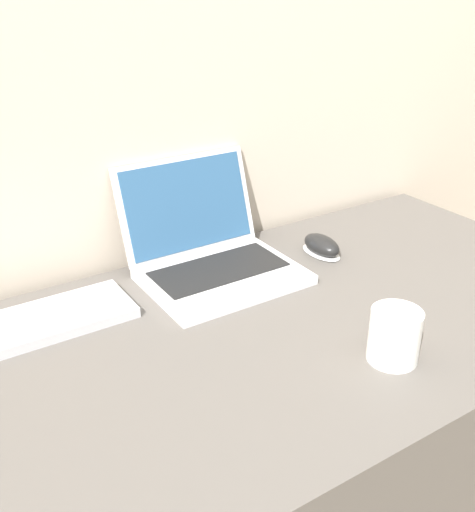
% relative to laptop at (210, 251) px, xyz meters
% --- Properties ---
extents(wall_back, '(7.00, 0.04, 2.50)m').
position_rel_laptop_xyz_m(wall_back, '(0.08, 0.16, 0.48)').
color(wall_back, beige).
rests_on(wall_back, ground_plane).
extents(desk, '(1.28, 0.72, 0.72)m').
position_rel_laptop_xyz_m(desk, '(0.08, -0.24, -0.41)').
color(desk, '#5B5651').
rests_on(desk, ground_plane).
extents(laptop, '(0.32, 0.31, 0.22)m').
position_rel_laptop_xyz_m(laptop, '(0.00, 0.00, 0.00)').
color(laptop, silver).
rests_on(laptop, desk).
extents(drink_cup, '(0.09, 0.09, 0.09)m').
position_rel_laptop_xyz_m(drink_cup, '(0.09, -0.44, -0.00)').
color(drink_cup, white).
rests_on(drink_cup, desk).
extents(computer_mouse, '(0.06, 0.11, 0.04)m').
position_rel_laptop_xyz_m(computer_mouse, '(0.26, -0.06, -0.03)').
color(computer_mouse, white).
rests_on(computer_mouse, desk).
extents(external_keyboard, '(0.37, 0.14, 0.02)m').
position_rel_laptop_xyz_m(external_keyboard, '(-0.39, -0.02, -0.04)').
color(external_keyboard, silver).
rests_on(external_keyboard, desk).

